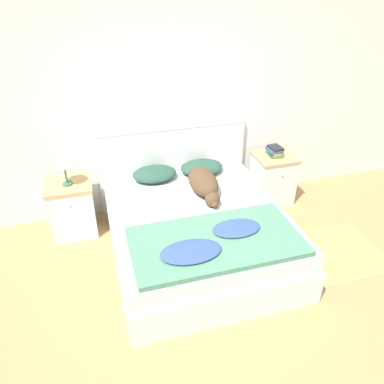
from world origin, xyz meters
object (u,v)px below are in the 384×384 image
nightstand_left (72,208)px  book_stack (275,151)px  pillow_right (202,167)px  table_lamp (63,161)px  bed (197,232)px  pillow_left (155,174)px  dog (204,183)px  nightstand_right (272,178)px

nightstand_left → book_stack: 2.50m
pillow_right → table_lamp: (-1.52, -0.03, 0.31)m
book_stack → bed: bearing=-147.7°
bed → pillow_left: pillow_left is taller
pillow_left → dog: bearing=-43.8°
bed → nightstand_left: size_ratio=3.17×
table_lamp → dog: bearing=-16.2°
book_stack → table_lamp: size_ratio=0.67×
book_stack → nightstand_right: bearing=-86.5°
bed → pillow_right: (0.28, 0.76, 0.34)m
nightstand_right → table_lamp: table_lamp is taller
pillow_right → nightstand_left: bearing=-179.8°
nightstand_right → dog: bearing=-158.1°
dog → pillow_right: bearing=75.4°
bed → table_lamp: (-1.24, 0.73, 0.65)m
bed → pillow_left: bearing=110.5°
pillow_left → pillow_right: size_ratio=1.00×
dog → book_stack: size_ratio=3.26×
nightstand_left → pillow_left: (0.95, 0.01, 0.29)m
pillow_left → table_lamp: table_lamp is taller
nightstand_left → table_lamp: 0.60m
bed → dog: dog is taller
dog → book_stack: bearing=23.2°
bed → pillow_right: size_ratio=3.95×
bed → dog: (0.17, 0.32, 0.38)m
nightstand_left → table_lamp: bearing=-90.0°
book_stack → table_lamp: (-2.47, -0.05, 0.23)m
nightstand_right → pillow_right: (-0.95, 0.01, 0.29)m
nightstand_left → pillow_right: 1.55m
bed → book_stack: 1.52m
nightstand_right → book_stack: size_ratio=2.62×
nightstand_left → pillow_right: pillow_right is taller
pillow_right → dog: bearing=-104.6°
pillow_left → table_lamp: size_ratio=1.42×
nightstand_left → table_lamp: size_ratio=1.77×
pillow_left → pillow_right: bearing=0.0°
dog → book_stack: 1.16m
pillow_left → book_stack: bearing=0.9°
dog → bed: bearing=-117.6°
bed → pillow_right: pillow_right is taller
table_lamp → nightstand_left: bearing=90.0°
bed → pillow_right: 0.88m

